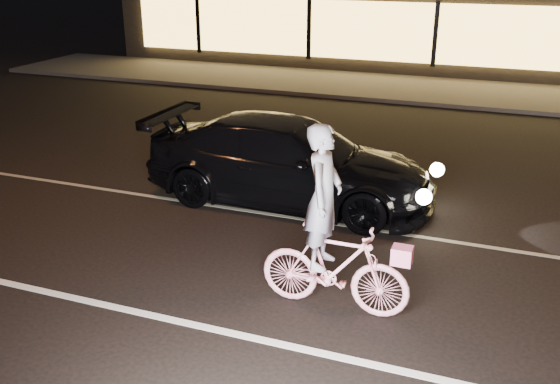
% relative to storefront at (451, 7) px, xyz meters
% --- Properties ---
extents(ground, '(90.00, 90.00, 0.00)m').
position_rel_storefront_xyz_m(ground, '(0.00, -18.97, -2.15)').
color(ground, black).
rests_on(ground, ground).
extents(lane_stripe_near, '(60.00, 0.12, 0.01)m').
position_rel_storefront_xyz_m(lane_stripe_near, '(0.00, -20.47, -2.14)').
color(lane_stripe_near, silver).
rests_on(lane_stripe_near, ground).
extents(lane_stripe_far, '(60.00, 0.10, 0.01)m').
position_rel_storefront_xyz_m(lane_stripe_far, '(0.00, -16.97, -2.14)').
color(lane_stripe_far, gray).
rests_on(lane_stripe_far, ground).
extents(sidewalk, '(30.00, 4.00, 0.12)m').
position_rel_storefront_xyz_m(sidewalk, '(0.00, -5.97, -2.09)').
color(sidewalk, '#383533').
rests_on(sidewalk, ground).
extents(storefront, '(25.40, 8.42, 4.20)m').
position_rel_storefront_xyz_m(storefront, '(0.00, 0.00, 0.00)').
color(storefront, black).
rests_on(storefront, ground).
extents(cyclist, '(1.92, 0.66, 2.41)m').
position_rel_storefront_xyz_m(cyclist, '(0.85, -19.49, -1.29)').
color(cyclist, '#FF3971').
rests_on(cyclist, ground).
extents(sedan, '(5.25, 2.19, 1.51)m').
position_rel_storefront_xyz_m(sedan, '(-0.87, -16.24, -1.39)').
color(sedan, black).
rests_on(sedan, ground).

